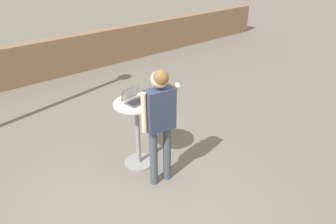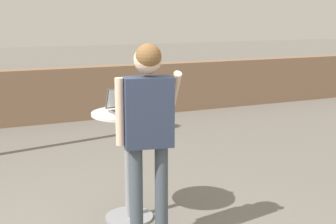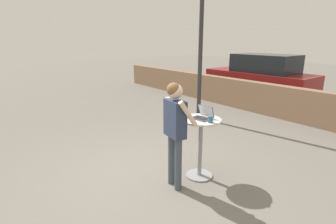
% 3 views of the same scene
% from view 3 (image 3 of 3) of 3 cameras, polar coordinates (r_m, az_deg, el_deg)
% --- Properties ---
extents(ground_plane, '(50.00, 50.00, 0.00)m').
position_cam_3_polar(ground_plane, '(4.66, -5.53, -14.01)').
color(ground_plane, slate).
extents(pavement_kerb, '(17.43, 0.35, 0.96)m').
position_cam_3_polar(pavement_kerb, '(8.33, 26.25, 1.41)').
color(pavement_kerb, '#84664C').
rests_on(pavement_kerb, ground_plane).
extents(cafe_table, '(0.66, 0.66, 1.04)m').
position_cam_3_polar(cafe_table, '(4.44, 7.07, -6.22)').
color(cafe_table, gray).
rests_on(cafe_table, ground_plane).
extents(laptop, '(0.32, 0.31, 0.21)m').
position_cam_3_polar(laptop, '(4.33, 7.56, -0.80)').
color(laptop, '#515156').
rests_on(laptop, cafe_table).
extents(coffee_mug, '(0.12, 0.08, 0.10)m').
position_cam_3_polar(coffee_mug, '(4.14, 9.21, -1.57)').
color(coffee_mug, '#336084').
rests_on(coffee_mug, cafe_table).
extents(standing_person, '(0.56, 0.34, 1.69)m').
position_cam_3_polar(standing_person, '(3.96, 1.53, -2.38)').
color(standing_person, '#424C56').
rests_on(standing_person, ground_plane).
extents(parked_car_near_street, '(4.31, 1.85, 1.72)m').
position_cam_3_polar(parked_car_near_street, '(11.26, 19.50, 7.45)').
color(parked_car_near_street, maroon).
rests_on(parked_car_near_street, ground_plane).
extents(street_lamp, '(0.32, 0.32, 5.13)m').
position_cam_3_polar(street_lamp, '(7.63, 7.42, 22.56)').
color(street_lamp, '#2D2D33').
rests_on(street_lamp, ground_plane).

